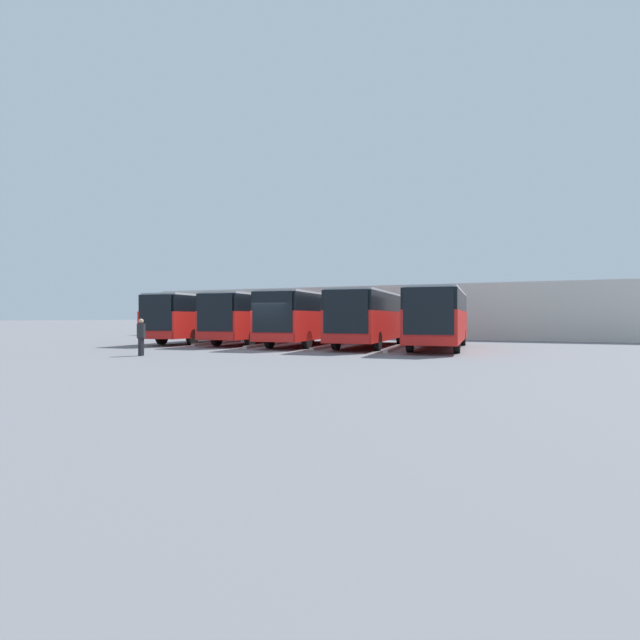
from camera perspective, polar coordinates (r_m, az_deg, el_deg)
name	(u,v)px	position (r m, az deg, el deg)	size (l,w,h in m)	color
ground_plane	(265,350)	(26.37, -6.30, -3.48)	(600.00, 600.00, 0.00)	slate
bus_0	(439,316)	(28.51, 13.48, 0.42)	(3.55, 11.66, 3.22)	red
curb_divider_0	(396,348)	(27.34, 8.65, -3.19)	(0.24, 6.06, 0.15)	#B2B2AD
bus_1	(371,316)	(29.77, 5.85, 0.42)	(3.55, 11.66, 3.22)	red
curb_divider_1	(329,346)	(28.91, 0.99, -3.00)	(0.24, 6.06, 0.15)	#B2B2AD
bus_2	(309,316)	(31.25, -1.25, 0.41)	(3.55, 11.66, 3.22)	red
curb_divider_2	(267,345)	(30.71, -6.03, -2.81)	(0.24, 6.06, 0.15)	#B2B2AD
bus_3	(258,316)	(33.73, -7.05, 0.40)	(3.55, 11.66, 3.22)	red
curb_divider_3	(218,343)	(33.44, -11.54, -2.56)	(0.24, 6.06, 0.15)	#B2B2AD
bus_4	(206,317)	(35.79, -12.85, 0.39)	(3.55, 11.66, 3.22)	red
pedestrian	(141,336)	(23.88, -19.77, -1.72)	(0.49, 0.49, 1.67)	black
station_building	(386,312)	(47.69, 7.53, 0.86)	(42.95, 15.08, 4.39)	beige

